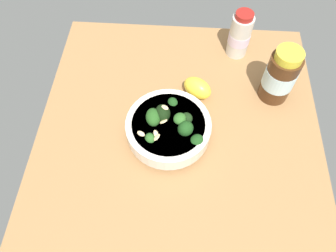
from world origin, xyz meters
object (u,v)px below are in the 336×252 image
object	(u,v)px
bowl_of_broccoli	(168,127)
lemon_wedge	(197,88)
bottle_tall	(280,76)
bottle_short	(239,35)

from	to	relation	value
bowl_of_broccoli	lemon_wedge	size ratio (longest dim) A/B	2.58
lemon_wedge	bottle_tall	size ratio (longest dim) A/B	0.50
bottle_tall	bottle_short	distance (cm)	16.29
lemon_wedge	bottle_tall	bearing A→B (deg)	94.04
bottle_tall	bottle_short	size ratio (longest dim) A/B	1.13
bottle_short	lemon_wedge	bearing A→B (deg)	-34.32
bottle_tall	bottle_short	bearing A→B (deg)	-148.45
bowl_of_broccoli	bottle_tall	xyz separation A→B (cm)	(-13.50, 25.08, 3.53)
bottle_tall	bottle_short	xyz separation A→B (cm)	(-13.86, -8.51, -0.90)
bowl_of_broccoli	bottle_tall	world-z (taller)	bottle_tall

